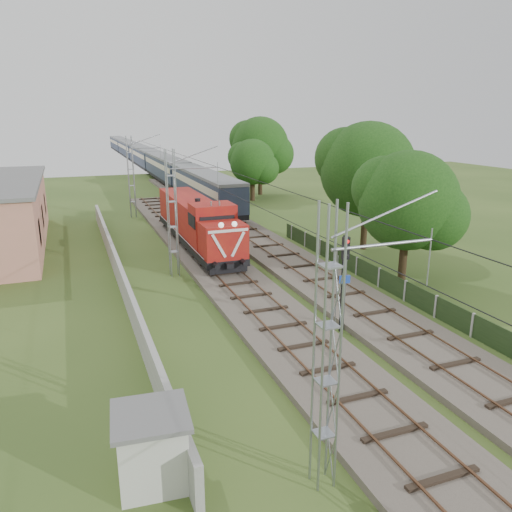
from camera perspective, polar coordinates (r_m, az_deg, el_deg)
name	(u,v)px	position (r m, az deg, el deg)	size (l,w,h in m)	color
ground	(297,346)	(22.72, 4.69, -10.26)	(140.00, 140.00, 0.00)	#30481B
track_main	(245,292)	(28.61, -1.29, -4.15)	(4.20, 70.00, 0.45)	#6B6054
track_side	(249,235)	(41.96, -0.76, 2.39)	(4.20, 80.00, 0.45)	#6B6054
catenary	(173,214)	(31.50, -9.47, 4.81)	(3.31, 70.00, 8.00)	gray
boundary_wall	(118,270)	(31.83, -15.48, -1.57)	(0.25, 40.00, 1.50)	#9E9E99
fence	(405,291)	(28.81, 16.69, -3.83)	(0.12, 32.00, 1.20)	black
locomotive	(197,222)	(38.15, -6.78, 3.92)	(2.83, 16.17, 4.11)	black
coach_rake	(144,156)	(97.73, -12.68, 11.10)	(2.90, 108.51, 3.36)	black
signal_post	(344,267)	(23.25, 10.05, -1.24)	(0.52, 0.41, 4.72)	black
relay_hut	(152,447)	(15.11, -11.79, -20.59)	(2.27, 2.27, 2.17)	beige
tree_a	(409,202)	(30.97, 17.09, 5.94)	(6.19, 5.90, 8.03)	#392717
tree_b	(369,171)	(38.25, 12.77, 9.48)	(7.37, 7.02, 9.55)	#392717
tree_c	(253,162)	(59.60, -0.35, 10.64)	(5.59, 5.32, 7.24)	#392717
tree_d	(261,146)	(64.15, 0.57, 12.42)	(7.52, 7.16, 9.75)	#392717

